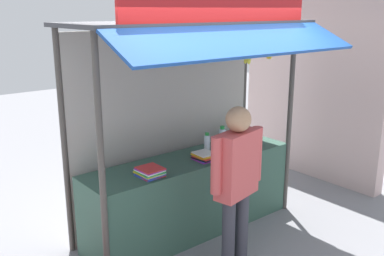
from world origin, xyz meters
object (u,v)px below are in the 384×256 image
Objects in this scene: magazine_stack_right at (150,172)px; vendor_person at (237,175)px; magazine_stack_mid_right at (204,156)px; banana_bunch_inner_right at (269,53)px; water_bottle_left at (207,144)px; magazine_stack_mid_left at (239,152)px; magazine_stack_front_left at (241,144)px; water_bottle_front_right at (222,139)px; banana_bunch_inner_left at (248,56)px; water_bottle_far_right at (234,132)px.

magazine_stack_right is 0.88m from vendor_person.
magazine_stack_mid_right is 0.95× the size of banana_bunch_inner_right.
vendor_person is at bearing -114.96° from water_bottle_left.
vendor_person is (-0.67, -0.63, 0.07)m from magazine_stack_mid_left.
magazine_stack_front_left is 1.08× the size of banana_bunch_inner_right.
magazine_stack_right is at bearing -175.33° from magazine_stack_front_left.
water_bottle_front_right is 1.14m from banana_bunch_inner_right.
banana_bunch_inner_right is at bearing -58.76° from water_bottle_front_right.
banana_bunch_inner_right is at bearing -88.34° from magazine_stack_front_left.
banana_bunch_inner_left reaches higher than magazine_stack_mid_left.
vendor_person reaches higher than water_bottle_far_right.
banana_bunch_inner_left is at bearing -99.36° from water_bottle_front_right.
vendor_person is (-0.26, -0.76, 0.08)m from magazine_stack_mid_right.
water_bottle_far_right is 1.50m from vendor_person.
magazine_stack_mid_left is 0.92m from vendor_person.
banana_bunch_inner_left is 1.27m from vendor_person.
banana_bunch_inner_left is (-0.34, 0.00, -0.01)m from banana_bunch_inner_right.
water_bottle_left is at bearing 10.89° from magazine_stack_right.
vendor_person reaches higher than water_bottle_front_right.
magazine_stack_right reaches higher than magazine_stack_front_left.
banana_bunch_inner_left reaches higher than magazine_stack_mid_right.
water_bottle_far_right is 0.82× the size of banana_bunch_inner_left.
magazine_stack_right is at bearing 175.17° from magazine_stack_mid_left.
magazine_stack_mid_left reaches higher than magazine_stack_front_left.
banana_bunch_inner_left is (1.07, -0.26, 1.10)m from magazine_stack_right.
banana_bunch_inner_right is at bearing -10.71° from magazine_stack_right.
water_bottle_far_right is at bearing 79.94° from banana_bunch_inner_right.
water_bottle_left is 0.96× the size of magazine_stack_mid_right.
magazine_stack_front_left is 0.32m from magazine_stack_mid_left.
magazine_stack_mid_right is 0.75m from magazine_stack_right.
banana_bunch_inner_left is (0.32, -0.30, 1.10)m from magazine_stack_mid_right.
water_bottle_left is 0.92m from magazine_stack_right.
magazine_stack_front_left is 1.21m from banana_bunch_inner_left.
vendor_person is at bearing -136.56° from magazine_stack_mid_left.
water_bottle_left reaches higher than magazine_stack_front_left.
water_bottle_left is 0.23m from magazine_stack_mid_right.
magazine_stack_mid_right is (-0.77, -0.32, -0.08)m from water_bottle_far_right.
banana_bunch_inner_right is at bearing -24.54° from magazine_stack_mid_right.
water_bottle_front_right is 0.98× the size of magazine_stack_front_left.
magazine_stack_mid_right is 0.87× the size of magazine_stack_mid_left.
water_bottle_front_right reaches higher than magazine_stack_front_left.
vendor_person is at bearing -133.45° from water_bottle_far_right.
water_bottle_far_right reaches higher than magazine_stack_front_left.
magazine_stack_mid_right is at bearing -120.36° from vendor_person.
water_bottle_left reaches higher than magazine_stack_mid_right.
magazine_stack_mid_left is at bearing -18.05° from magazine_stack_mid_right.
banana_bunch_inner_right reaches higher than vendor_person.
magazine_stack_right is 0.16× the size of vendor_person.
vendor_person is (-0.91, -0.84, 0.08)m from magazine_stack_front_left.
water_bottle_left is 0.15× the size of vendor_person.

